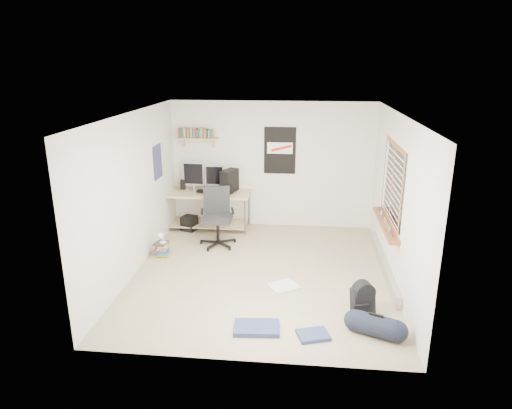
# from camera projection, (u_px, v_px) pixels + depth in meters

# --- Properties ---
(floor) EXTENTS (4.00, 4.50, 0.01)m
(floor) POSITION_uv_depth(u_px,v_px,m) (262.00, 273.00, 7.28)
(floor) COLOR gray
(floor) RESTS_ON ground
(ceiling) EXTENTS (4.00, 4.50, 0.01)m
(ceiling) POSITION_uv_depth(u_px,v_px,m) (262.00, 114.00, 6.52)
(ceiling) COLOR white
(ceiling) RESTS_ON ground
(back_wall) EXTENTS (4.00, 0.01, 2.50)m
(back_wall) POSITION_uv_depth(u_px,v_px,m) (272.00, 165.00, 9.04)
(back_wall) COLOR silver
(back_wall) RESTS_ON ground
(left_wall) EXTENTS (0.01, 4.50, 2.50)m
(left_wall) POSITION_uv_depth(u_px,v_px,m) (134.00, 194.00, 7.09)
(left_wall) COLOR silver
(left_wall) RESTS_ON ground
(right_wall) EXTENTS (0.01, 4.50, 2.50)m
(right_wall) POSITION_uv_depth(u_px,v_px,m) (397.00, 202.00, 6.70)
(right_wall) COLOR silver
(right_wall) RESTS_ON ground
(desk) EXTENTS (1.76, 0.83, 0.79)m
(desk) POSITION_uv_depth(u_px,v_px,m) (207.00, 211.00, 9.10)
(desk) COLOR tan
(desk) RESTS_ON floor
(monitor_left) EXTENTS (0.42, 0.12, 0.46)m
(monitor_left) POSITION_uv_depth(u_px,v_px,m) (194.00, 178.00, 8.98)
(monitor_left) COLOR #A4A4A9
(monitor_left) RESTS_ON desk
(monitor_right) EXTENTS (0.36, 0.10, 0.40)m
(monitor_right) POSITION_uv_depth(u_px,v_px,m) (215.00, 180.00, 8.98)
(monitor_right) COLOR #B8B9BD
(monitor_right) RESTS_ON desk
(pc_tower) EXTENTS (0.33, 0.46, 0.43)m
(pc_tower) POSITION_uv_depth(u_px,v_px,m) (229.00, 181.00, 8.83)
(pc_tower) COLOR black
(pc_tower) RESTS_ON desk
(keyboard) EXTENTS (0.45, 0.16, 0.02)m
(keyboard) POSITION_uv_depth(u_px,v_px,m) (208.00, 191.00, 8.88)
(keyboard) COLOR black
(keyboard) RESTS_ON desk
(speaker_left) EXTENTS (0.10, 0.10, 0.19)m
(speaker_left) POSITION_uv_depth(u_px,v_px,m) (183.00, 184.00, 9.04)
(speaker_left) COLOR black
(speaker_left) RESTS_ON desk
(speaker_right) EXTENTS (0.11, 0.11, 0.18)m
(speaker_right) POSITION_uv_depth(u_px,v_px,m) (230.00, 188.00, 8.77)
(speaker_right) COLOR black
(speaker_right) RESTS_ON desk
(office_chair) EXTENTS (0.83, 0.83, 1.07)m
(office_chair) POSITION_uv_depth(u_px,v_px,m) (218.00, 220.00, 8.22)
(office_chair) COLOR black
(office_chair) RESTS_ON floor
(wall_shelf) EXTENTS (0.80, 0.22, 0.24)m
(wall_shelf) POSITION_uv_depth(u_px,v_px,m) (198.00, 138.00, 8.91)
(wall_shelf) COLOR tan
(wall_shelf) RESTS_ON back_wall
(poster_back_wall) EXTENTS (0.62, 0.03, 0.92)m
(poster_back_wall) POSITION_uv_depth(u_px,v_px,m) (280.00, 151.00, 8.91)
(poster_back_wall) COLOR black
(poster_back_wall) RESTS_ON back_wall
(poster_left_wall) EXTENTS (0.02, 0.42, 0.60)m
(poster_left_wall) POSITION_uv_depth(u_px,v_px,m) (158.00, 162.00, 8.15)
(poster_left_wall) COLOR navy
(poster_left_wall) RESTS_ON left_wall
(window) EXTENTS (0.10, 1.50, 1.26)m
(window) POSITION_uv_depth(u_px,v_px,m) (391.00, 183.00, 6.93)
(window) COLOR brown
(window) RESTS_ON right_wall
(baseboard_heater) EXTENTS (0.08, 2.50, 0.18)m
(baseboard_heater) POSITION_uv_depth(u_px,v_px,m) (384.00, 265.00, 7.34)
(baseboard_heater) COLOR #B7B2A8
(baseboard_heater) RESTS_ON floor
(backpack) EXTENTS (0.35, 0.31, 0.38)m
(backpack) POSITION_uv_depth(u_px,v_px,m) (363.00, 302.00, 6.00)
(backpack) COLOR black
(backpack) RESTS_ON floor
(duffel_bag) EXTENTS (0.35, 0.35, 0.53)m
(duffel_bag) POSITION_uv_depth(u_px,v_px,m) (375.00, 325.00, 5.58)
(duffel_bag) COLOR black
(duffel_bag) RESTS_ON floor
(tshirt) EXTENTS (0.53, 0.51, 0.04)m
(tshirt) POSITION_uv_depth(u_px,v_px,m) (284.00, 286.00, 6.80)
(tshirt) COLOR silver
(tshirt) RESTS_ON floor
(jeans_a) EXTENTS (0.59, 0.40, 0.06)m
(jeans_a) POSITION_uv_depth(u_px,v_px,m) (257.00, 328.00, 5.72)
(jeans_a) COLOR navy
(jeans_a) RESTS_ON floor
(jeans_b) EXTENTS (0.44, 0.38, 0.05)m
(jeans_b) POSITION_uv_depth(u_px,v_px,m) (313.00, 335.00, 5.59)
(jeans_b) COLOR navy
(jeans_b) RESTS_ON floor
(book_stack) EXTENTS (0.49, 0.41, 0.32)m
(book_stack) POSITION_uv_depth(u_px,v_px,m) (162.00, 249.00, 7.82)
(book_stack) COLOR brown
(book_stack) RESTS_ON floor
(desk_lamp) EXTENTS (0.17, 0.21, 0.18)m
(desk_lamp) POSITION_uv_depth(u_px,v_px,m) (162.00, 237.00, 7.73)
(desk_lamp) COLOR white
(desk_lamp) RESTS_ON book_stack
(subwoofer) EXTENTS (0.34, 0.34, 0.30)m
(subwoofer) POSITION_uv_depth(u_px,v_px,m) (189.00, 223.00, 9.06)
(subwoofer) COLOR black
(subwoofer) RESTS_ON floor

